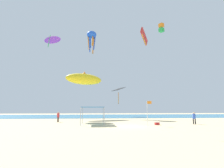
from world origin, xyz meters
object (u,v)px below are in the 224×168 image
banner_flag (148,110)px  kite_octopus_blue (92,36)px  person_near_tent (194,117)px  kite_parafoil_red (144,37)px  kite_diamond_black (118,90)px  person_leftmost (58,116)px  canopy_tent (93,108)px  kite_inflatable_yellow (84,79)px  kite_box_orange (161,28)px  cooler_box (157,124)px  kite_delta_purple (52,39)px

banner_flag → kite_octopus_blue: 31.91m
person_near_tent → kite_parafoil_red: (-0.19, 22.36, 20.77)m
kite_diamond_black → person_leftmost: bearing=121.2°
person_leftmost → kite_parafoil_red: size_ratio=0.31×
person_near_tent → kite_diamond_black: kite_diamond_black is taller
canopy_tent → kite_inflatable_yellow: size_ratio=0.39×
kite_inflatable_yellow → kite_octopus_blue: (1.17, 8.51, 13.26)m
kite_parafoil_red → kite_box_orange: kite_parafoil_red is taller
banner_flag → kite_inflatable_yellow: (-8.97, 15.39, 6.39)m
kite_octopus_blue → cooler_box: bearing=-179.1°
kite_inflatable_yellow → kite_box_orange: bearing=159.1°
kite_octopus_blue → kite_parafoil_red: (14.41, -0.17, 0.20)m
person_near_tent → kite_inflatable_yellow: kite_inflatable_yellow is taller
canopy_tent → person_leftmost: 7.44m
kite_octopus_blue → kite_box_orange: size_ratio=2.83×
kite_box_orange → person_leftmost: bearing=85.9°
kite_parafoil_red → kite_box_orange: 7.25m
banner_flag → kite_delta_purple: (-16.38, 17.21, 15.76)m
kite_parafoil_red → canopy_tent: bearing=178.8°
canopy_tent → person_near_tent: 13.74m
kite_diamond_black → kite_inflatable_yellow: 13.22m
kite_delta_purple → kite_box_orange: kite_box_orange is taller
canopy_tent → kite_octopus_blue: (-0.93, 22.03, 19.32)m
person_leftmost → cooler_box: 14.98m
person_leftmost → cooler_box: person_leftmost is taller
banner_flag → kite_box_orange: bearing=62.2°
person_near_tent → kite_delta_purple: size_ratio=0.38×
kite_diamond_black → kite_octopus_blue: size_ratio=0.75×
canopy_tent → banner_flag: banner_flag is taller
canopy_tent → banner_flag: bearing=-15.2°
kite_parafoil_red → cooler_box: bearing=-162.3°
person_leftmost → kite_diamond_black: (11.87, 18.60, 6.11)m
kite_parafoil_red → person_leftmost: bearing=162.3°
person_near_tent → person_leftmost: person_near_tent is taller
kite_delta_purple → kite_inflatable_yellow: kite_delta_purple is taller
kite_parafoil_red → kite_inflatable_yellow: bearing=148.7°
kite_delta_purple → kite_parafoil_red: (22.99, 6.52, 4.09)m
person_leftmost → kite_octopus_blue: size_ratio=0.26×
person_near_tent → kite_box_orange: 25.57m
person_leftmost → canopy_tent: bearing=-119.0°
banner_flag → kite_delta_purple: kite_delta_purple is taller
kite_inflatable_yellow → kite_delta_purple: bearing=-39.4°
kite_parafoil_red → banner_flag: bearing=-165.1°
cooler_box → kite_diamond_black: 25.63m
person_near_tent → cooler_box: (-5.41, -0.60, -0.77)m
kite_inflatable_yellow → kite_parafoil_red: (15.58, 8.34, 13.47)m
person_near_tent → kite_inflatable_yellow: bearing=-45.1°
cooler_box → kite_parafoil_red: (5.21, 22.96, 21.54)m
cooler_box → kite_diamond_black: bearing=94.2°
person_leftmost → kite_diamond_black: bearing=-19.3°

